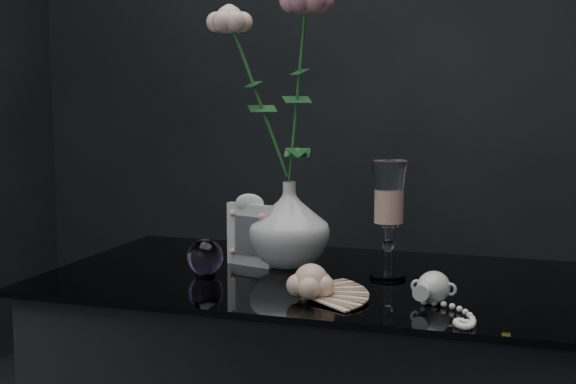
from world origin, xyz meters
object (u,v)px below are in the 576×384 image
(picture_frame, at_px, (250,230))
(paperweight, at_px, (205,257))
(pearl_jar, at_px, (434,286))
(wine_glass, at_px, (389,220))
(loose_rose, at_px, (311,282))
(vase, at_px, (289,224))

(picture_frame, relative_size, paperweight, 2.10)
(paperweight, bearing_deg, pearl_jar, -9.22)
(wine_glass, bearing_deg, pearl_jar, -55.48)
(loose_rose, relative_size, pearl_jar, 0.91)
(picture_frame, height_order, loose_rose, picture_frame)
(loose_rose, distance_m, pearl_jar, 0.21)
(picture_frame, height_order, paperweight, picture_frame)
(picture_frame, distance_m, loose_rose, 0.30)
(wine_glass, height_order, picture_frame, wine_glass)
(vase, distance_m, paperweight, 0.19)
(paperweight, bearing_deg, loose_rose, -24.98)
(picture_frame, relative_size, pearl_jar, 0.74)
(paperweight, height_order, pearl_jar, paperweight)
(wine_glass, relative_size, pearl_jar, 1.12)
(vase, height_order, paperweight, vase)
(paperweight, relative_size, loose_rose, 0.39)
(loose_rose, bearing_deg, pearl_jar, 21.33)
(paperweight, xyz_separation_m, pearl_jar, (0.45, -0.07, -0.01))
(vase, relative_size, paperweight, 2.43)
(paperweight, height_order, loose_rose, paperweight)
(vase, bearing_deg, picture_frame, -161.70)
(loose_rose, bearing_deg, vase, 125.19)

